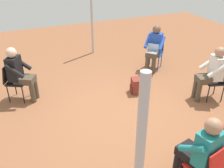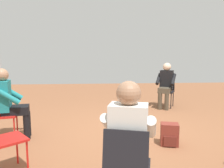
% 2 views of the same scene
% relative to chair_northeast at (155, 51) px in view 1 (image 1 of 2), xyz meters
% --- Properties ---
extents(ground_plane, '(14.00, 14.00, 0.00)m').
position_rel_chair_northeast_xyz_m(ground_plane, '(-1.80, -1.68, -0.50)').
color(ground_plane, brown).
extents(chair_northeast, '(0.59, 0.58, 0.85)m').
position_rel_chair_northeast_xyz_m(chair_northeast, '(0.00, 0.00, 0.00)').
color(chair_northeast, '#1E4799').
rests_on(chair_northeast, ground).
extents(chair_northwest, '(0.57, 0.55, 0.85)m').
position_rel_chair_northeast_xyz_m(chair_northwest, '(-3.79, -0.27, 0.00)').
color(chair_northwest, black).
rests_on(chair_northwest, ground).
extents(chair_south, '(0.48, 0.51, 0.85)m').
position_rel_chair_northeast_xyz_m(chair_south, '(-1.57, -3.90, 0.00)').
color(chair_south, red).
rests_on(chair_south, ground).
extents(chair_east, '(0.52, 0.49, 0.85)m').
position_rel_chair_northeast_xyz_m(chair_east, '(0.37, -1.98, 0.00)').
color(chair_east, black).
rests_on(chair_east, ground).
extents(person_with_laptop, '(0.64, 0.63, 1.24)m').
position_rel_chair_northeast_xyz_m(person_with_laptop, '(-0.12, -0.12, 0.20)').
color(person_with_laptop, '#4C4233').
rests_on(person_with_laptop, ground).
extents(person_in_teal, '(0.56, 0.57, 1.24)m').
position_rel_chair_northeast_xyz_m(person_in_teal, '(-1.61, -3.74, 0.20)').
color(person_in_teal, black).
rests_on(person_in_teal, ground).
extents(person_in_black, '(0.63, 0.62, 1.24)m').
position_rel_chair_northeast_xyz_m(person_in_black, '(-3.64, -0.35, 0.20)').
color(person_in_black, '#4C4233').
rests_on(person_in_black, ground).
extents(person_in_white, '(0.58, 0.58, 1.24)m').
position_rel_chair_northeast_xyz_m(person_in_white, '(0.21, -1.94, 0.20)').
color(person_in_white, '#4C4233').
rests_on(person_in_white, ground).
extents(backpack_near_laptop_user, '(0.29, 0.32, 0.36)m').
position_rel_chair_northeast_xyz_m(backpack_near_laptop_user, '(-1.16, -1.07, -0.34)').
color(backpack_near_laptop_user, maroon).
rests_on(backpack_near_laptop_user, ground).
extents(tent_pole_near, '(0.07, 0.07, 2.54)m').
position_rel_chair_northeast_xyz_m(tent_pole_near, '(-1.27, 1.73, 0.77)').
color(tent_pole_near, '#B2B2B7').
rests_on(tent_pole_near, ground).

